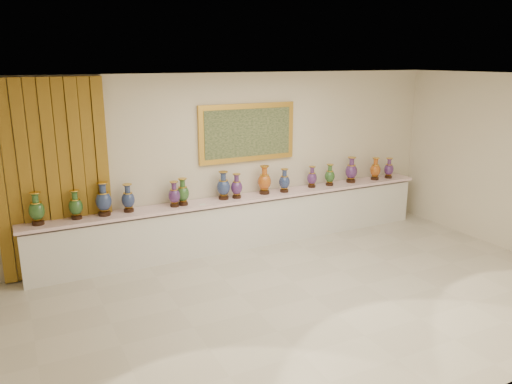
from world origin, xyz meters
The scene contains 19 objects.
ground centered at (0.00, 0.00, 0.00)m, with size 8.00×8.00×0.00m, color beige.
room centered at (-2.52, 2.44, 1.58)m, with size 8.00×8.00×8.00m.
counter centered at (0.00, 2.27, 0.44)m, with size 7.28×0.48×0.90m.
vase_0 centered at (-3.30, 2.24, 1.12)m, with size 0.29×0.29×0.48m.
vase_1 centered at (-2.77, 2.27, 1.10)m, with size 0.24×0.24×0.44m.
vase_2 centered at (-2.36, 2.26, 1.13)m, with size 0.29×0.29×0.52m.
vase_3 centered at (-1.98, 2.29, 1.10)m, with size 0.27×0.27×0.44m.
vase_4 centered at (-1.26, 2.23, 1.09)m, with size 0.25×0.25×0.42m.
vase_5 centered at (-1.10, 2.25, 1.10)m, with size 0.26×0.26×0.45m.
vase_6 centered at (-0.37, 2.28, 1.12)m, with size 0.30×0.30×0.48m.
vase_7 centered at (-0.14, 2.24, 1.09)m, with size 0.25×0.25×0.43m.
vase_8 centered at (0.41, 2.27, 1.13)m, with size 0.24×0.24×0.51m.
vase_9 centered at (0.79, 2.22, 1.09)m, with size 0.24×0.24×0.43m.
vase_10 centered at (1.42, 2.29, 1.08)m, with size 0.23×0.23×0.40m.
vase_11 centered at (1.80, 2.26, 1.08)m, with size 0.21×0.21×0.41m.
vase_12 centered at (2.31, 2.27, 1.12)m, with size 0.25×0.25×0.49m.
vase_13 centered at (2.87, 2.23, 1.10)m, with size 0.27×0.27×0.44m.
vase_14 centered at (3.20, 2.22, 1.08)m, with size 0.25×0.25×0.41m.
label_card centered at (-0.81, 2.13, 0.90)m, with size 0.10×0.06×0.00m, color white.
Camera 1 is at (-3.58, -5.28, 3.22)m, focal length 35.00 mm.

